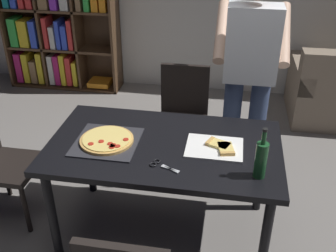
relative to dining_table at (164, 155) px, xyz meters
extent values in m
plane|color=gray|center=(0.00, 0.00, -0.67)|extent=(12.00, 12.00, 0.00)
cube|color=black|center=(0.00, 0.00, 0.06)|extent=(1.51, 0.87, 0.04)
cylinder|color=black|center=(-0.67, -0.35, -0.31)|extent=(0.06, 0.06, 0.71)
cylinder|color=black|center=(0.67, -0.35, -0.31)|extent=(0.06, 0.06, 0.71)
cylinder|color=black|center=(-0.67, 0.35, -0.31)|extent=(0.06, 0.06, 0.71)
cylinder|color=black|center=(0.67, 0.35, -0.31)|extent=(0.06, 0.06, 0.71)
cube|color=black|center=(0.00, 0.83, -0.24)|extent=(0.42, 0.42, 0.04)
cube|color=black|center=(0.00, 1.02, 0.01)|extent=(0.42, 0.04, 0.45)
cylinder|color=black|center=(-0.18, 0.65, -0.46)|extent=(0.04, 0.04, 0.41)
cylinder|color=black|center=(0.18, 0.65, -0.46)|extent=(0.04, 0.04, 0.41)
cylinder|color=black|center=(-0.18, 1.01, -0.46)|extent=(0.04, 0.04, 0.41)
cylinder|color=black|center=(0.18, 1.01, -0.46)|extent=(0.04, 0.04, 0.41)
cube|color=black|center=(-1.15, 0.00, -0.24)|extent=(0.42, 0.42, 0.04)
cylinder|color=black|center=(-0.97, -0.18, -0.46)|extent=(0.04, 0.04, 0.41)
cylinder|color=black|center=(-0.97, 0.18, -0.46)|extent=(0.04, 0.04, 0.41)
cylinder|color=black|center=(-1.33, 0.18, -0.46)|extent=(0.04, 0.04, 0.41)
cube|color=gray|center=(1.13, 2.04, -0.17)|extent=(0.17, 0.85, 0.20)
cube|color=#513823|center=(-2.38, 2.35, 0.31)|extent=(0.03, 0.35, 1.95)
cube|color=#513823|center=(-1.01, 2.35, 0.31)|extent=(0.03, 0.35, 1.95)
cube|color=#513823|center=(-1.70, 2.35, -0.65)|extent=(1.40, 0.35, 0.03)
cube|color=#513823|center=(-1.70, 2.51, 0.31)|extent=(1.40, 0.03, 1.95)
cube|color=#513823|center=(-1.70, 2.35, -0.17)|extent=(1.34, 0.29, 0.03)
cube|color=#513823|center=(-1.70, 2.35, 0.31)|extent=(1.34, 0.29, 0.03)
cube|color=#513823|center=(-1.92, 2.35, 0.31)|extent=(0.03, 0.29, 1.89)
cube|color=#513823|center=(-1.48, 2.35, 0.31)|extent=(0.03, 0.29, 1.89)
cube|color=#B21E66|center=(-2.29, 2.33, -0.44)|extent=(0.08, 0.22, 0.38)
cube|color=yellow|center=(-2.19, 2.33, -0.44)|extent=(0.07, 0.22, 0.38)
cube|color=olive|center=(-2.10, 2.33, -0.48)|extent=(0.08, 0.22, 0.29)
cube|color=yellow|center=(-2.00, 2.33, -0.42)|extent=(0.07, 0.22, 0.40)
cube|color=silver|center=(-1.85, 2.33, -0.44)|extent=(0.07, 0.22, 0.38)
cube|color=#B21E66|center=(-1.78, 2.33, -0.43)|extent=(0.07, 0.22, 0.38)
cube|color=yellow|center=(-1.70, 2.33, -0.43)|extent=(0.06, 0.22, 0.39)
cube|color=red|center=(-1.62, 2.33, -0.44)|extent=(0.06, 0.22, 0.37)
cube|color=yellow|center=(-1.55, 2.33, -0.47)|extent=(0.05, 0.22, 0.31)
cube|color=orange|center=(-1.25, 2.33, -0.59)|extent=(0.27, 0.25, 0.06)
cube|color=green|center=(-2.28, 2.33, 0.02)|extent=(0.10, 0.22, 0.35)
cube|color=yellow|center=(-2.15, 2.33, 0.01)|extent=(0.11, 0.22, 0.33)
cube|color=blue|center=(-2.02, 2.33, 0.01)|extent=(0.08, 0.22, 0.33)
cube|color=red|center=(-1.85, 2.33, 0.04)|extent=(0.05, 0.22, 0.38)
cube|color=silver|center=(-1.78, 2.33, -0.02)|extent=(0.06, 0.22, 0.27)
cube|color=blue|center=(-1.70, 2.33, 0.02)|extent=(0.05, 0.22, 0.35)
cube|color=blue|center=(-1.62, 2.33, -0.01)|extent=(0.06, 0.22, 0.29)
cube|color=red|center=(-1.55, 2.33, 0.03)|extent=(0.05, 0.22, 0.36)
cylinder|color=#38476B|center=(0.62, 0.68, -0.19)|extent=(0.14, 0.14, 0.95)
cylinder|color=#38476B|center=(0.42, 0.68, -0.19)|extent=(0.14, 0.14, 0.95)
cube|color=white|center=(0.52, 0.68, 0.56)|extent=(0.38, 0.22, 0.55)
cylinder|color=#E0B293|center=(0.75, 0.86, 0.58)|extent=(0.09, 0.50, 0.39)
cylinder|color=#E0B293|center=(0.29, 0.86, 0.58)|extent=(0.09, 0.50, 0.39)
cube|color=#2D2D33|center=(-0.37, -0.04, 0.09)|extent=(0.41, 0.41, 0.01)
cylinder|color=tan|center=(-0.37, -0.04, 0.10)|extent=(0.35, 0.35, 0.02)
cylinder|color=#EACC6B|center=(-0.37, -0.04, 0.11)|extent=(0.31, 0.31, 0.01)
cylinder|color=#B22819|center=(-0.45, -0.13, 0.12)|extent=(0.04, 0.04, 0.00)
cylinder|color=#B22819|center=(-0.30, -0.12, 0.12)|extent=(0.04, 0.04, 0.00)
cylinder|color=#B22819|center=(-0.24, -0.04, 0.12)|extent=(0.04, 0.04, 0.00)
cylinder|color=#B22819|center=(-0.31, -0.15, 0.12)|extent=(0.04, 0.04, 0.00)
cylinder|color=#B22819|center=(-0.27, -0.13, 0.12)|extent=(0.04, 0.04, 0.00)
cylinder|color=#B22819|center=(-0.33, -0.11, 0.12)|extent=(0.04, 0.04, 0.00)
cylinder|color=#B22819|center=(-0.39, -0.09, 0.12)|extent=(0.04, 0.04, 0.00)
cylinder|color=#B22819|center=(-0.31, -0.13, 0.12)|extent=(0.04, 0.04, 0.00)
cube|color=white|center=(0.32, 0.01, 0.09)|extent=(0.36, 0.28, 0.01)
cube|color=#EACC6B|center=(0.35, 0.03, 0.10)|extent=(0.16, 0.14, 0.02)
cube|color=tan|center=(0.29, 0.05, 0.10)|extent=(0.06, 0.09, 0.02)
cube|color=#EACC6B|center=(0.40, -0.02, 0.10)|extent=(0.12, 0.16, 0.02)
cube|color=tan|center=(0.41, -0.07, 0.10)|extent=(0.09, 0.04, 0.02)
cylinder|color=#194723|center=(0.60, -0.24, 0.19)|extent=(0.07, 0.07, 0.22)
cylinder|color=#194723|center=(0.60, -0.24, 0.34)|extent=(0.03, 0.03, 0.08)
cylinder|color=black|center=(0.60, -0.24, 0.39)|extent=(0.03, 0.03, 0.02)
cube|color=silver|center=(0.09, -0.27, 0.09)|extent=(0.12, 0.05, 0.01)
cube|color=silver|center=(0.09, -0.27, 0.09)|extent=(0.11, 0.07, 0.01)
torus|color=black|center=(-0.01, -0.21, 0.09)|extent=(0.06, 0.06, 0.01)
torus|color=black|center=(-0.02, -0.24, 0.09)|extent=(0.06, 0.06, 0.01)
camera|label=1|loc=(0.39, -2.14, 1.48)|focal=42.71mm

